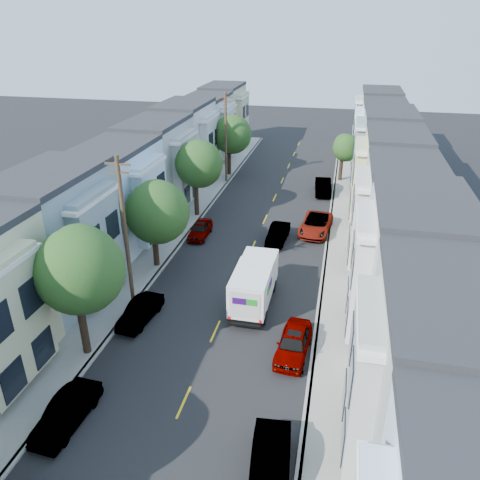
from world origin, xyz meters
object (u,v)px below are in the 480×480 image
object	(u,v)px
parked_right_a	(270,467)
tree_d	(198,164)
parked_left_d	(200,230)
utility_pole_near	(125,233)
utility_pole_far	(226,138)
lead_sedan	(278,234)
tree_b	(78,270)
tree_c	(156,212)
parked_left_c	(140,312)
fedex_truck	(254,283)
tree_far_r	(345,148)
parked_right_c	(316,225)
parked_right_d	(323,187)
parked_right_b	(293,344)
parked_left_b	(67,413)
tree_e	(231,135)

from	to	relation	value
parked_right_a	tree_d	bearing A→B (deg)	107.19
parked_left_d	tree_d	bearing A→B (deg)	106.15
utility_pole_near	utility_pole_far	xyz separation A→B (m)	(0.00, 26.00, 0.00)
utility_pole_far	lead_sedan	world-z (taller)	utility_pole_far
utility_pole_near	parked_right_a	size ratio (longest dim) A/B	2.22
lead_sedan	parked_right_a	size ratio (longest dim) A/B	0.91
tree_b	utility_pole_far	distance (m)	31.58
tree_c	parked_left_c	distance (m)	8.10
tree_c	fedex_truck	xyz separation A→B (m)	(8.03, -3.55, -2.89)
tree_far_r	utility_pole_near	bearing A→B (deg)	-114.25
utility_pole_far	parked_right_a	bearing A→B (deg)	-73.30
tree_b	parked_right_a	distance (m)	13.45
parked_right_c	tree_far_r	bearing A→B (deg)	87.72
utility_pole_near	lead_sedan	xyz separation A→B (m)	(8.17, 11.53, -4.47)
tree_c	parked_left_d	world-z (taller)	tree_c
fedex_truck	parked_right_d	size ratio (longest dim) A/B	1.31
utility_pole_near	parked_right_c	distance (m)	18.49
utility_pole_far	parked_right_b	bearing A→B (deg)	-68.94
utility_pole_far	utility_pole_near	bearing A→B (deg)	-90.00
tree_b	tree_c	size ratio (longest dim) A/B	1.14
parked_right_a	parked_right_b	xyz separation A→B (m)	(0.00, 8.25, -0.02)
utility_pole_far	lead_sedan	xyz separation A→B (m)	(8.17, -14.47, -4.47)
parked_left_c	parked_right_a	xyz separation A→B (m)	(9.80, -9.40, 0.09)
fedex_truck	lead_sedan	distance (m)	10.07
tree_d	fedex_truck	bearing A→B (deg)	-60.10
lead_sedan	parked_left_b	bearing A→B (deg)	-104.03
utility_pole_far	parked_left_c	size ratio (longest dim) A/B	2.53
tree_b	lead_sedan	bearing A→B (deg)	64.48
parked_left_b	parked_right_b	world-z (taller)	parked_right_b
tree_c	utility_pole_near	xyz separation A→B (m)	(0.00, -5.06, 0.64)
parked_left_d	parked_right_a	xyz separation A→B (m)	(9.80, -22.32, 0.09)
tree_e	utility_pole_near	distance (m)	28.65
tree_e	parked_right_d	distance (m)	12.67
utility_pole_near	parked_right_b	size ratio (longest dim) A/B	2.21
parked_right_b	parked_left_b	bearing A→B (deg)	-138.88
utility_pole_far	parked_left_c	xyz separation A→B (m)	(1.40, -27.93, -4.49)
parked_left_b	utility_pole_far	bearing A→B (deg)	95.53
parked_right_c	parked_left_d	bearing A→B (deg)	-157.52
tree_b	tree_far_r	size ratio (longest dim) A/B	1.42
fedex_truck	tree_e	bearing A→B (deg)	106.50
tree_far_r	parked_right_a	xyz separation A→B (m)	(-1.99, -40.62, -3.17)
parked_right_b	parked_right_d	world-z (taller)	parked_right_d
parked_left_c	tree_far_r	bearing A→B (deg)	75.20
parked_left_d	parked_right_b	size ratio (longest dim) A/B	0.90
tree_d	lead_sedan	bearing A→B (deg)	-25.72
utility_pole_far	parked_right_d	bearing A→B (deg)	-7.84
lead_sedan	fedex_truck	bearing A→B (deg)	-87.73
lead_sedan	parked_right_a	distance (m)	23.06
utility_pole_far	parked_right_d	size ratio (longest dim) A/B	2.16
parked_right_b	parked_right_c	xyz separation A→B (m)	(0.00, 17.12, 0.02)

